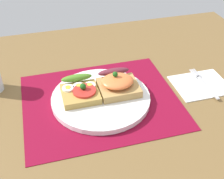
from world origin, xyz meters
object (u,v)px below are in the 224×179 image
(fork, at_px, (203,82))
(sandwich_egg_tomato, at_px, (80,91))
(sandwich_salmon, at_px, (118,84))
(plate, at_px, (101,98))
(napkin, at_px, (201,84))

(fork, bearing_deg, sandwich_egg_tomato, 176.08)
(sandwich_salmon, bearing_deg, sandwich_egg_tomato, 177.06)
(sandwich_egg_tomato, bearing_deg, fork, -3.92)
(sandwich_salmon, bearing_deg, plate, -164.30)
(sandwich_egg_tomato, xyz_separation_m, napkin, (0.33, -0.02, -0.03))
(plate, height_order, fork, plate)
(sandwich_egg_tomato, distance_m, sandwich_salmon, 0.10)
(sandwich_egg_tomato, bearing_deg, sandwich_salmon, -2.94)
(napkin, bearing_deg, sandwich_salmon, 175.21)
(sandwich_egg_tomato, relative_size, sandwich_salmon, 1.00)
(napkin, height_order, fork, fork)
(napkin, bearing_deg, fork, 10.58)
(sandwich_egg_tomato, xyz_separation_m, fork, (0.34, -0.02, -0.02))
(sandwich_salmon, xyz_separation_m, fork, (0.24, -0.02, -0.03))
(fork, bearing_deg, sandwich_salmon, 175.69)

